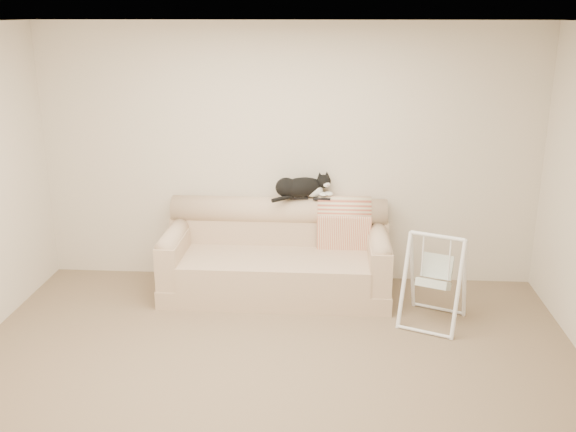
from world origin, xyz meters
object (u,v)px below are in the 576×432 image
at_px(sofa, 277,258).
at_px(remote_b, 322,199).
at_px(remote_a, 299,198).
at_px(baby_swing, 435,279).
at_px(tuxedo_cat, 301,187).

distance_m(sofa, remote_b, 0.73).
distance_m(sofa, remote_a, 0.63).
xyz_separation_m(remote_a, remote_b, (0.23, -0.02, -0.00)).
bearing_deg(sofa, baby_swing, -21.77).
xyz_separation_m(sofa, tuxedo_cat, (0.23, 0.23, 0.67)).
relative_size(sofa, baby_swing, 2.61).
relative_size(sofa, remote_a, 11.87).
bearing_deg(remote_a, sofa, -132.67).
height_order(remote_a, tuxedo_cat, tuxedo_cat).
relative_size(sofa, remote_b, 12.81).
distance_m(tuxedo_cat, baby_swing, 1.58).
xyz_separation_m(sofa, remote_b, (0.43, 0.20, 0.56)).
bearing_deg(remote_b, sofa, -155.11).
xyz_separation_m(sofa, remote_a, (0.20, 0.22, 0.56)).
bearing_deg(sofa, remote_a, 47.33).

